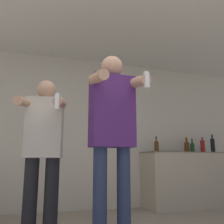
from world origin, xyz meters
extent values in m
cube|color=beige|center=(0.00, 2.88, 1.27)|extent=(7.00, 0.06, 2.55)
cube|color=silver|center=(0.00, 1.43, 2.57)|extent=(7.00, 3.37, 0.05)
cube|color=#BCB29E|center=(1.88, 2.55, 0.46)|extent=(1.45, 0.59, 0.92)
cube|color=#676256|center=(1.88, 2.55, 0.93)|extent=(1.48, 0.62, 0.01)
cylinder|color=#563314|center=(1.97, 2.59, 1.02)|extent=(0.09, 0.09, 0.18)
cylinder|color=#563314|center=(1.97, 2.59, 1.15)|extent=(0.04, 0.04, 0.09)
sphere|color=#B29933|center=(1.97, 2.59, 1.20)|extent=(0.04, 0.04, 0.04)
cylinder|color=#194723|center=(2.08, 2.59, 1.01)|extent=(0.08, 0.08, 0.16)
cylinder|color=#194723|center=(2.08, 2.59, 1.13)|extent=(0.03, 0.03, 0.08)
sphere|color=maroon|center=(2.08, 2.59, 1.17)|extent=(0.03, 0.03, 0.03)
cylinder|color=#563314|center=(1.37, 2.59, 1.02)|extent=(0.08, 0.08, 0.18)
cylinder|color=#563314|center=(1.37, 2.59, 1.15)|extent=(0.03, 0.03, 0.07)
sphere|color=black|center=(1.37, 2.59, 1.18)|extent=(0.03, 0.03, 0.03)
cylinder|color=maroon|center=(2.30, 2.59, 1.04)|extent=(0.08, 0.08, 0.22)
cylinder|color=maroon|center=(2.30, 2.59, 1.18)|extent=(0.04, 0.04, 0.07)
sphere|color=silver|center=(2.30, 2.59, 1.21)|extent=(0.04, 0.04, 0.04)
cylinder|color=black|center=(2.53, 2.59, 1.06)|extent=(0.08, 0.08, 0.25)
cylinder|color=black|center=(2.53, 2.59, 1.22)|extent=(0.03, 0.03, 0.08)
sphere|color=#B29933|center=(2.53, 2.59, 1.26)|extent=(0.03, 0.03, 0.03)
cylinder|color=navy|center=(-0.07, 0.86, 0.44)|extent=(0.12, 0.12, 0.89)
cylinder|color=navy|center=(0.15, 0.87, 0.44)|extent=(0.12, 0.12, 0.89)
cube|color=#4C236B|center=(0.04, 0.87, 1.22)|extent=(0.41, 0.22, 0.67)
sphere|color=tan|center=(0.04, 0.87, 1.66)|extent=(0.21, 0.21, 0.21)
cylinder|color=tan|center=(-0.15, 0.69, 1.48)|extent=(0.11, 0.36, 0.15)
cylinder|color=tan|center=(0.24, 0.71, 1.48)|extent=(0.11, 0.36, 0.15)
cube|color=white|center=(0.24, 0.54, 1.45)|extent=(0.04, 0.04, 0.14)
cylinder|color=black|center=(-0.65, 1.29, 0.40)|extent=(0.14, 0.14, 0.80)
cylinder|color=black|center=(-0.46, 1.25, 0.40)|extent=(0.14, 0.14, 0.80)
cube|color=beige|center=(-0.55, 1.27, 1.10)|extent=(0.39, 0.27, 0.60)
sphere|color=tan|center=(-0.55, 1.27, 1.49)|extent=(0.19, 0.19, 0.19)
cylinder|color=tan|center=(-0.76, 1.12, 1.31)|extent=(0.17, 0.41, 0.15)
cylinder|color=tan|center=(-0.43, 1.05, 1.31)|extent=(0.17, 0.41, 0.15)
cube|color=white|center=(-0.47, 0.86, 1.28)|extent=(0.04, 0.04, 0.14)
camera|label=1|loc=(-0.63, -1.31, 0.75)|focal=40.00mm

